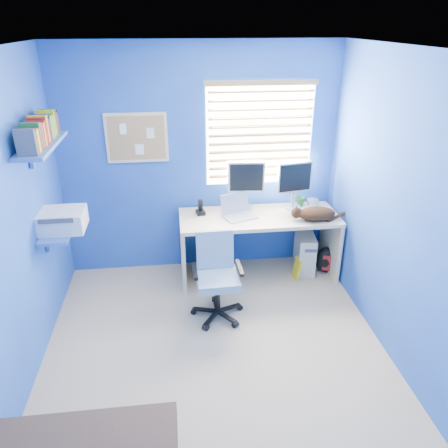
{
  "coord_description": "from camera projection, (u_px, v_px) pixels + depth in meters",
  "views": [
    {
      "loc": [
        -0.29,
        -2.98,
        2.67
      ],
      "look_at": [
        0.15,
        0.65,
        0.95
      ],
      "focal_mm": 35.0,
      "sensor_mm": 36.0,
      "label": 1
    }
  ],
  "objects": [
    {
      "name": "floor",
      "position": [
        216.0,
        353.0,
        3.84
      ],
      "size": [
        3.0,
        3.2,
        0.0
      ],
      "primitive_type": "cube",
      "color": "tan",
      "rests_on": "ground"
    },
    {
      "name": "ceiling",
      "position": [
        213.0,
        48.0,
        2.78
      ],
      "size": [
        3.0,
        3.2,
        0.0
      ],
      "primitive_type": "cube",
      "color": "white",
      "rests_on": "wall_back"
    },
    {
      "name": "wall_back",
      "position": [
        200.0,
        163.0,
        4.75
      ],
      "size": [
        3.0,
        0.01,
        2.5
      ],
      "primitive_type": "cube",
      "color": "#2444A9",
      "rests_on": "ground"
    },
    {
      "name": "wall_front",
      "position": [
        253.0,
        384.0,
        1.87
      ],
      "size": [
        3.0,
        0.01,
        2.5
      ],
      "primitive_type": "cube",
      "color": "#2444A9",
      "rests_on": "ground"
    },
    {
      "name": "wall_left",
      "position": [
        8.0,
        236.0,
        3.15
      ],
      "size": [
        0.01,
        3.2,
        2.5
      ],
      "primitive_type": "cube",
      "color": "#2444A9",
      "rests_on": "ground"
    },
    {
      "name": "wall_right",
      "position": [
        402.0,
        216.0,
        3.47
      ],
      "size": [
        0.01,
        3.2,
        2.5
      ],
      "primitive_type": "cube",
      "color": "#2444A9",
      "rests_on": "ground"
    },
    {
      "name": "desk",
      "position": [
        258.0,
        246.0,
        4.88
      ],
      "size": [
        1.72,
        0.65,
        0.74
      ],
      "primitive_type": "cube",
      "color": "beige",
      "rests_on": "floor"
    },
    {
      "name": "laptop",
      "position": [
        240.0,
        208.0,
        4.64
      ],
      "size": [
        0.4,
        0.36,
        0.22
      ],
      "primitive_type": "cube",
      "rotation": [
        0.0,
        0.0,
        0.34
      ],
      "color": "silver",
      "rests_on": "desk"
    },
    {
      "name": "monitor_left",
      "position": [
        246.0,
        185.0,
        4.8
      ],
      "size": [
        0.41,
        0.16,
        0.54
      ],
      "primitive_type": "cube",
      "rotation": [
        0.0,
        0.0,
        -0.09
      ],
      "color": "silver",
      "rests_on": "desk"
    },
    {
      "name": "monitor_right",
      "position": [
        294.0,
        185.0,
        4.8
      ],
      "size": [
        0.41,
        0.19,
        0.54
      ],
      "primitive_type": "cube",
      "rotation": [
        0.0,
        0.0,
        0.17
      ],
      "color": "silver",
      "rests_on": "desk"
    },
    {
      "name": "phone",
      "position": [
        200.0,
        207.0,
        4.73
      ],
      "size": [
        0.11,
        0.12,
        0.17
      ],
      "primitive_type": "cube",
      "rotation": [
        0.0,
        0.0,
        0.17
      ],
      "color": "black",
      "rests_on": "desk"
    },
    {
      "name": "mug",
      "position": [
        300.0,
        201.0,
        4.96
      ],
      "size": [
        0.1,
        0.09,
        0.1
      ],
      "primitive_type": "imported",
      "color": "#19602C",
      "rests_on": "desk"
    },
    {
      "name": "cd_spindle",
      "position": [
        313.0,
        202.0,
        4.98
      ],
      "size": [
        0.13,
        0.13,
        0.07
      ],
      "primitive_type": "cylinder",
      "color": "silver",
      "rests_on": "desk"
    },
    {
      "name": "cat",
      "position": [
        317.0,
        214.0,
        4.59
      ],
      "size": [
        0.42,
        0.25,
        0.14
      ],
      "primitive_type": "ellipsoid",
      "rotation": [
        0.0,
        0.0,
        -0.1
      ],
      "color": "black",
      "rests_on": "desk"
    },
    {
      "name": "tower_pc",
      "position": [
        305.0,
        252.0,
        5.06
      ],
      "size": [
        0.24,
        0.46,
        0.45
      ],
      "primitive_type": "cube",
      "rotation": [
        0.0,
        0.0,
        -0.13
      ],
      "color": "beige",
      "rests_on": "floor"
    },
    {
      "name": "drawer_boxes",
      "position": [
        213.0,
        262.0,
        4.89
      ],
      "size": [
        0.35,
        0.28,
        0.41
      ],
      "primitive_type": "cube",
      "color": "tan",
      "rests_on": "floor"
    },
    {
      "name": "yellow_book",
      "position": [
        297.0,
        269.0,
        4.91
      ],
      "size": [
        0.03,
        0.17,
        0.24
      ],
      "primitive_type": "cube",
      "color": "yellow",
      "rests_on": "floor"
    },
    {
      "name": "backpack",
      "position": [
        327.0,
        259.0,
        5.03
      ],
      "size": [
        0.32,
        0.27,
        0.31
      ],
      "primitive_type": "ellipsoid",
      "rotation": [
        0.0,
        0.0,
        -0.31
      ],
      "color": "black",
      "rests_on": "floor"
    },
    {
      "name": "office_chair",
      "position": [
        217.0,
        287.0,
        4.24
      ],
      "size": [
        0.5,
        0.5,
        0.84
      ],
      "color": "black",
      "rests_on": "floor"
    },
    {
      "name": "window_blinds",
      "position": [
        260.0,
        135.0,
        4.66
      ],
      "size": [
        1.15,
        0.05,
        1.1
      ],
      "color": "white",
      "rests_on": "ground"
    },
    {
      "name": "corkboard",
      "position": [
        137.0,
        138.0,
        4.53
      ],
      "size": [
        0.64,
        0.02,
        0.52
      ],
      "color": "beige",
      "rests_on": "ground"
    },
    {
      "name": "wall_shelves",
      "position": [
        50.0,
        177.0,
        3.76
      ],
      "size": [
        0.42,
        0.9,
        1.05
      ],
      "color": "#4067B3",
      "rests_on": "ground"
    }
  ]
}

